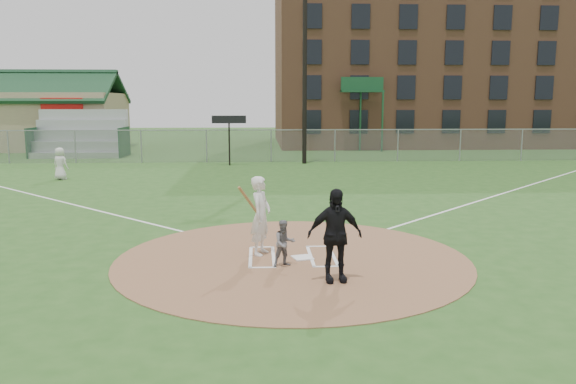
{
  "coord_description": "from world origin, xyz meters",
  "views": [
    {
      "loc": [
        -0.79,
        -12.95,
        3.71
      ],
      "look_at": [
        0.0,
        2.0,
        1.3
      ],
      "focal_mm": 35.0,
      "sensor_mm": 36.0,
      "label": 1
    }
  ],
  "objects_px": {
    "umpire": "(335,235)",
    "ondeck_player": "(60,164)",
    "catcher": "(284,243)",
    "home_plate": "(302,258)",
    "batter_at_plate": "(261,216)"
  },
  "relations": [
    {
      "from": "home_plate",
      "to": "catcher",
      "type": "bearing_deg",
      "value": -127.1
    },
    {
      "from": "catcher",
      "to": "umpire",
      "type": "height_order",
      "value": "umpire"
    },
    {
      "from": "catcher",
      "to": "umpire",
      "type": "xyz_separation_m",
      "value": [
        0.99,
        -1.14,
        0.45
      ]
    },
    {
      "from": "umpire",
      "to": "catcher",
      "type": "bearing_deg",
      "value": 124.91
    },
    {
      "from": "home_plate",
      "to": "ondeck_player",
      "type": "bearing_deg",
      "value": 126.17
    },
    {
      "from": "home_plate",
      "to": "umpire",
      "type": "xyz_separation_m",
      "value": [
        0.53,
        -1.74,
        0.96
      ]
    },
    {
      "from": "ondeck_player",
      "to": "umpire",
      "type": "bearing_deg",
      "value": 143.84
    },
    {
      "from": "ondeck_player",
      "to": "batter_at_plate",
      "type": "relative_size",
      "value": 0.81
    },
    {
      "from": "home_plate",
      "to": "batter_at_plate",
      "type": "distance_m",
      "value": 1.43
    },
    {
      "from": "umpire",
      "to": "ondeck_player",
      "type": "height_order",
      "value": "umpire"
    },
    {
      "from": "umpire",
      "to": "ondeck_player",
      "type": "bearing_deg",
      "value": 118.35
    },
    {
      "from": "ondeck_player",
      "to": "catcher",
      "type": "bearing_deg",
      "value": 143.3
    },
    {
      "from": "catcher",
      "to": "ondeck_player",
      "type": "height_order",
      "value": "ondeck_player"
    },
    {
      "from": "catcher",
      "to": "batter_at_plate",
      "type": "relative_size",
      "value": 0.55
    },
    {
      "from": "catcher",
      "to": "ondeck_player",
      "type": "bearing_deg",
      "value": 105.21
    }
  ]
}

